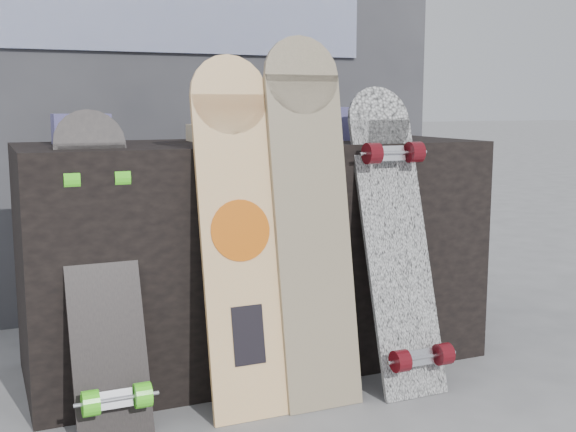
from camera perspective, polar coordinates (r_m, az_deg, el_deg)
name	(u,v)px	position (r m, az deg, el deg)	size (l,w,h in m)	color
ground	(315,412)	(2.28, 2.11, -15.24)	(60.00, 60.00, 0.00)	slate
vendor_table	(255,253)	(2.60, -2.59, -2.96)	(1.60, 0.60, 0.80)	black
booth	(188,66)	(3.36, -7.94, 11.67)	(2.40, 0.22, 2.20)	#36363C
merch_box_purple	(81,129)	(2.48, -16.02, 6.61)	(0.18, 0.12, 0.10)	#3E3B79
merch_box_small	(348,123)	(2.71, 4.74, 7.30)	(0.14, 0.14, 0.12)	#3E3B79
merch_box_flat	(219,132)	(2.63, -5.47, 6.59)	(0.22, 0.10, 0.06)	#D1B78C
longboard_geisha	(239,225)	(2.17, -3.88, -0.74)	(0.24, 0.23, 1.08)	beige
longboard_celtic	(311,209)	(2.24, 1.85, 0.56)	(0.25, 0.23, 1.15)	beige
longboard_cascadia	(397,234)	(2.39, 8.59, -1.38)	(0.23, 0.37, 0.99)	white
skateboard_dark	(102,265)	(2.15, -14.50, -3.81)	(0.21, 0.39, 0.92)	black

